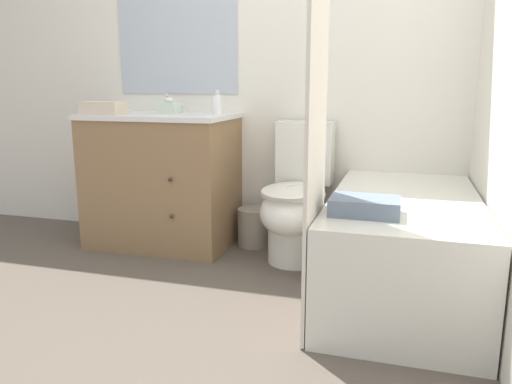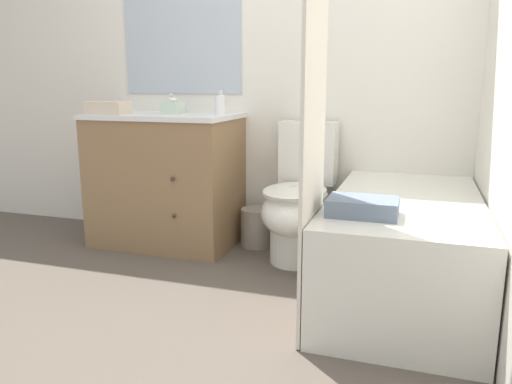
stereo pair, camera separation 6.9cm
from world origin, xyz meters
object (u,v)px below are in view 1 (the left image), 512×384
at_px(soap_dispenser, 217,104).
at_px(bath_towel_folded, 365,206).
at_px(bathtub, 402,245).
at_px(tissue_box, 169,107).
at_px(vanity_cabinet, 163,179).
at_px(sink_faucet, 173,107).
at_px(hand_towel_folded, 103,108).
at_px(toilet, 296,203).
at_px(wastebasket, 254,227).

bearing_deg(soap_dispenser, bath_towel_folded, -41.02).
relative_size(bathtub, tissue_box, 11.88).
relative_size(vanity_cabinet, bath_towel_folded, 3.20).
distance_m(sink_faucet, hand_towel_folded, 0.46).
bearing_deg(tissue_box, bath_towel_folded, -32.07).
height_order(toilet, wastebasket, toilet).
bearing_deg(tissue_box, sink_faucet, 109.29).
relative_size(toilet, wastebasket, 3.28).
xyz_separation_m(vanity_cabinet, toilet, (0.90, -0.08, -0.08)).
height_order(vanity_cabinet, bathtub, vanity_cabinet).
height_order(toilet, bathtub, toilet).
distance_m(vanity_cabinet, hand_towel_folded, 0.57).
bearing_deg(vanity_cabinet, soap_dispenser, 8.53).
height_order(vanity_cabinet, tissue_box, tissue_box).
xyz_separation_m(toilet, tissue_box, (-0.84, 0.08, 0.53)).
bearing_deg(toilet, hand_towel_folded, -175.23).
bearing_deg(sink_faucet, tissue_box, -70.71).
bearing_deg(soap_dispenser, vanity_cabinet, -171.47).
distance_m(vanity_cabinet, bath_towel_folded, 1.57).
bearing_deg(toilet, vanity_cabinet, 175.07).
bearing_deg(wastebasket, hand_towel_folded, -161.53).
bearing_deg(tissue_box, vanity_cabinet, -176.46).
relative_size(toilet, hand_towel_folded, 3.19).
distance_m(sink_faucet, bathtub, 1.73).
distance_m(sink_faucet, toilet, 1.08).
distance_m(soap_dispenser, hand_towel_folded, 0.69).
height_order(sink_faucet, soap_dispenser, soap_dispenser).
relative_size(sink_faucet, wastebasket, 0.58).
bearing_deg(bathtub, bath_towel_folded, -112.13).
relative_size(vanity_cabinet, soap_dispenser, 6.25).
xyz_separation_m(bathtub, wastebasket, (-0.93, 0.52, -0.13)).
bearing_deg(soap_dispenser, wastebasket, 15.33).
distance_m(tissue_box, hand_towel_folded, 0.40).
xyz_separation_m(vanity_cabinet, wastebasket, (0.58, 0.11, -0.31)).
bearing_deg(bathtub, soap_dispenser, 158.22).
xyz_separation_m(sink_faucet, bathtub, (1.51, -0.58, -0.63)).
relative_size(toilet, soap_dispenser, 5.52).
xyz_separation_m(bathtub, hand_towel_folded, (-1.80, 0.23, 0.64)).
relative_size(sink_faucet, hand_towel_folded, 0.56).
height_order(soap_dispenser, bath_towel_folded, soap_dispenser).
distance_m(wastebasket, tissue_box, 0.93).
distance_m(sink_faucet, tissue_box, 0.19).
bearing_deg(tissue_box, soap_dispenser, 9.54).
xyz_separation_m(sink_faucet, wastebasket, (0.58, -0.07, -0.76)).
bearing_deg(soap_dispenser, hand_towel_folded, -160.50).
height_order(vanity_cabinet, bath_towel_folded, vanity_cabinet).
relative_size(sink_faucet, toilet, 0.18).
bearing_deg(soap_dispenser, bathtub, -21.78).
distance_m(wastebasket, bath_towel_folded, 1.26).
bearing_deg(soap_dispenser, tissue_box, -170.46).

